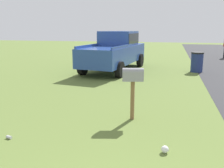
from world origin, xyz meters
TOP-DOWN VIEW (x-y plane):
  - mailbox at (4.83, 0.62)m, footprint 0.30×0.54m
  - pickup_truck at (12.17, 2.71)m, footprint 5.77×2.76m
  - trash_bin at (12.49, -1.59)m, footprint 0.64×0.64m
  - litter_can_far_scatter at (3.08, 2.95)m, footprint 0.09×0.13m
  - litter_bag_midfield_a at (3.22, -0.25)m, footprint 0.14×0.14m

SIDE VIEW (x-z plane):
  - litter_can_far_scatter at x=3.08m, z-range 0.00..0.07m
  - litter_bag_midfield_a at x=3.22m, z-range 0.00..0.14m
  - trash_bin at x=12.49m, z-range 0.00..1.04m
  - mailbox at x=4.83m, z-range 0.40..1.71m
  - pickup_truck at x=12.17m, z-range 0.06..2.15m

